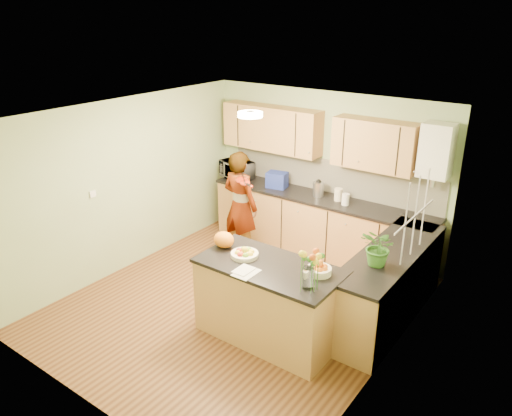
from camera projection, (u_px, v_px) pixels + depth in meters
The scene contains 28 objects.
floor at pixel (237, 304), 6.57m from camera, with size 4.50×4.50×0.00m, color #502D17.
ceiling at pixel (234, 115), 5.64m from camera, with size 4.00×4.50×0.02m, color white.
wall_back at pixel (325, 172), 7.79m from camera, with size 4.00×0.02×2.50m, color #95AA79.
wall_front at pixel (79, 297), 4.41m from camera, with size 4.00×0.02×2.50m, color #95AA79.
wall_left at pixel (127, 185), 7.20m from camera, with size 0.02×4.50×2.50m, color #95AA79.
wall_right at pixel (392, 262), 5.01m from camera, with size 0.02×4.50×2.50m, color #95AA79.
back_counter at pixel (319, 225), 7.80m from camera, with size 3.64×0.62×0.94m.
right_counter at pixel (389, 285), 6.10m from camera, with size 0.62×2.24×0.94m.
splashback at pixel (330, 176), 7.75m from camera, with size 3.60×0.02×0.52m, color silver.
upper_cabinets at pixel (311, 135), 7.54m from camera, with size 3.20×0.34×0.70m.
boiler at pixel (437, 151), 6.50m from camera, with size 0.40×0.30×0.86m.
window_right at pixel (416, 216), 5.35m from camera, with size 0.01×1.30×1.05m.
light_switch at pixel (93, 194), 6.72m from camera, with size 0.02×0.09×0.09m, color white.
ceiling_lamp at pixel (250, 114), 5.88m from camera, with size 0.30×0.30×0.07m.
peninsula_island at pixel (269, 301), 5.77m from camera, with size 1.65×0.85×0.95m.
fruit_dish at pixel (245, 253), 5.77m from camera, with size 0.32×0.32×0.11m.
orange_bowl at pixel (319, 268), 5.38m from camera, with size 0.27×0.27×0.16m.
flower_vase at pixel (309, 259), 5.00m from camera, with size 0.28×0.28×0.51m.
orange_bag at pixel (224, 240), 5.98m from camera, with size 0.26×0.22×0.20m, color orange.
papers at pixel (246, 272), 5.42m from camera, with size 0.21×0.29×0.01m, color white.
violinist at pixel (240, 206), 7.53m from camera, with size 0.62×0.41×1.70m, color tan.
violin at pixel (242, 180), 7.06m from camera, with size 0.61×0.24×0.12m, color #570F05, non-canonical shape.
microwave at pixel (237, 170), 8.44m from camera, with size 0.54×0.37×0.30m, color white.
blue_box at pixel (277, 180), 8.00m from camera, with size 0.31×0.23×0.25m, color navy.
kettle at pixel (318, 188), 7.63m from camera, with size 0.17×0.17×0.31m.
jar_cream at pixel (338, 195), 7.46m from camera, with size 0.12×0.12×0.19m, color #F6E7C5.
jar_white at pixel (345, 199), 7.30m from camera, with size 0.11×0.11×0.17m, color white.
potted_plant at pixel (380, 248), 5.52m from camera, with size 0.40×0.35×0.44m, color #387326.
Camera 1 is at (3.51, -4.40, 3.62)m, focal length 35.00 mm.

